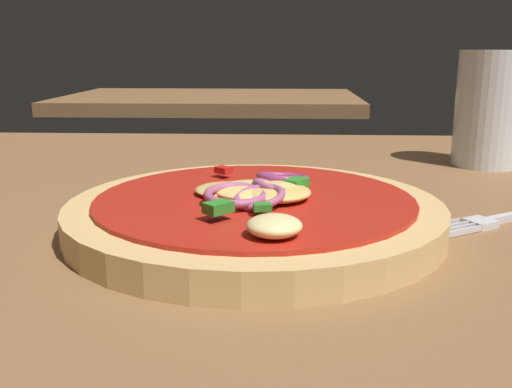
% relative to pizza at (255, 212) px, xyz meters
% --- Properties ---
extents(dining_table, '(1.29, 0.89, 0.03)m').
position_rel_pizza_xyz_m(dining_table, '(-0.03, 0.01, -0.03)').
color(dining_table, brown).
rests_on(dining_table, ground).
extents(pizza, '(0.26, 0.26, 0.04)m').
position_rel_pizza_xyz_m(pizza, '(0.00, 0.00, 0.00)').
color(pizza, tan).
rests_on(pizza, dining_table).
extents(fork, '(0.14, 0.09, 0.01)m').
position_rel_pizza_xyz_m(fork, '(0.18, 0.03, -0.01)').
color(fork, silver).
rests_on(fork, dining_table).
extents(beer_glass, '(0.07, 0.07, 0.12)m').
position_rel_pizza_xyz_m(beer_glass, '(0.24, 0.24, 0.04)').
color(beer_glass, silver).
rests_on(beer_glass, dining_table).
extents(background_table, '(0.78, 0.50, 0.03)m').
position_rel_pizza_xyz_m(background_table, '(-0.18, 1.18, -0.03)').
color(background_table, brown).
rests_on(background_table, ground).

